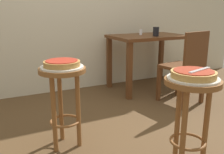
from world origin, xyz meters
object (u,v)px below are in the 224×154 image
stool_foreground (191,105)px  wooden_chair (186,65)px  cup_near_edge (156,32)px  dining_table (148,44)px  pizza_server_knife (200,70)px  condiment_shaker (141,32)px  pizza_middle (62,63)px  serving_plate_foreground (193,78)px  serving_plate_middle (62,67)px  pizza_foreground (193,74)px  stool_middle (63,90)px

stool_foreground → wooden_chair: 1.33m
cup_near_edge → dining_table: bearing=92.3°
stool_foreground → pizza_server_knife: size_ratio=2.96×
condiment_shaker → pizza_server_knife: 1.92m
pizza_middle → wooden_chair: (1.53, 0.31, -0.22)m
serving_plate_foreground → wooden_chair: bearing=48.5°
serving_plate_middle → dining_table: size_ratio=0.33×
cup_near_edge → pizza_server_knife: bearing=-117.1°
serving_plate_foreground → cup_near_edge: size_ratio=2.77×
serving_plate_foreground → pizza_foreground: (0.00, 0.00, 0.03)m
pizza_server_knife → stool_foreground: bearing=131.2°
condiment_shaker → wooden_chair: size_ratio=0.09×
serving_plate_foreground → stool_middle: (-0.65, 0.68, -0.18)m
stool_middle → serving_plate_foreground: bearing=-46.4°
cup_near_edge → pizza_middle: bearing=-150.1°
stool_foreground → dining_table: size_ratio=0.65×
stool_foreground → condiment_shaker: bearing=67.2°
cup_near_edge → pizza_server_knife: (-0.79, -1.55, -0.09)m
dining_table → pizza_server_knife: size_ratio=4.54×
serving_plate_middle → cup_near_edge: size_ratio=2.76×
pizza_server_knife → condiment_shaker: bearing=53.1°
stool_middle → pizza_middle: bearing=-14.0°
cup_near_edge → wooden_chair: bearing=-83.6°
pizza_foreground → cup_near_edge: cup_near_edge is taller
serving_plate_foreground → pizza_middle: pizza_middle is taller
wooden_chair → pizza_middle: bearing=-168.4°
wooden_chair → pizza_server_knife: size_ratio=3.86×
pizza_foreground → condiment_shaker: bearing=67.2°
cup_near_edge → stool_middle: bearing=-150.1°
pizza_middle → dining_table: (1.47, 1.01, -0.06)m
pizza_foreground → serving_plate_middle: 0.94m
serving_plate_middle → condiment_shaker: size_ratio=4.11×
condiment_shaker → wooden_chair: (0.14, -0.76, -0.32)m
stool_middle → pizza_server_knife: bearing=-45.9°
pizza_server_knife → pizza_foreground: bearing=131.2°
stool_middle → wooden_chair: 1.57m
stool_middle → wooden_chair: bearing=11.6°
pizza_foreground → stool_middle: bearing=133.6°
serving_plate_middle → serving_plate_foreground: bearing=-46.4°
pizza_middle → wooden_chair: 1.58m
serving_plate_middle → wooden_chair: 1.58m
serving_plate_foreground → wooden_chair: (0.88, 1.00, -0.19)m
stool_foreground → serving_plate_middle: (-0.65, 0.68, 0.18)m
pizza_server_knife → serving_plate_middle: bearing=118.9°
serving_plate_foreground → dining_table: (0.82, 1.69, -0.03)m
serving_plate_foreground → pizza_middle: size_ratio=1.19×
serving_plate_foreground → condiment_shaker: size_ratio=4.12×
stool_middle → serving_plate_middle: size_ratio=2.01×
dining_table → pizza_server_knife: 1.89m
serving_plate_middle → dining_table: bearing=34.5°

